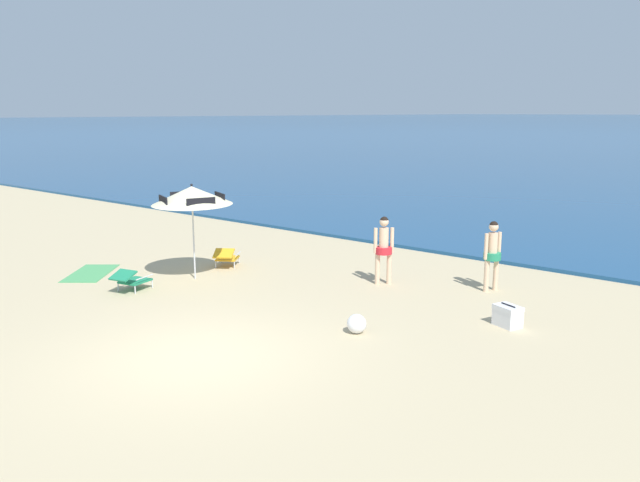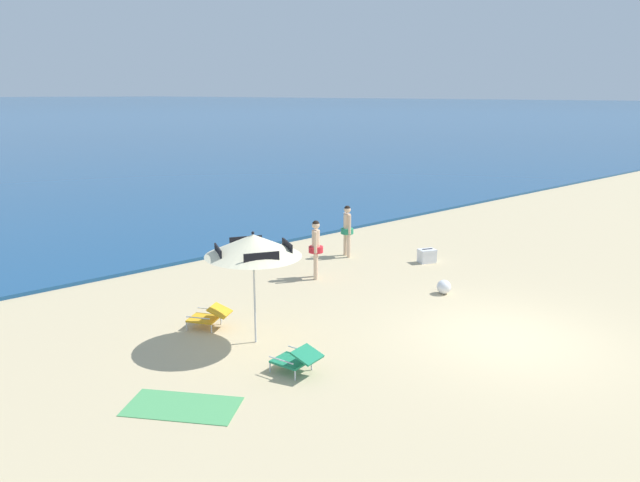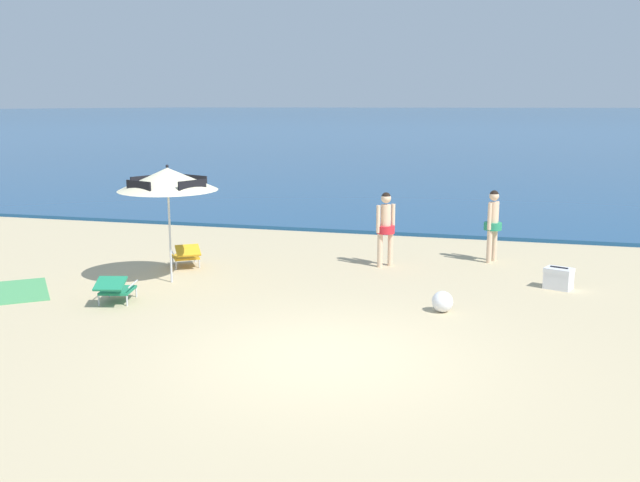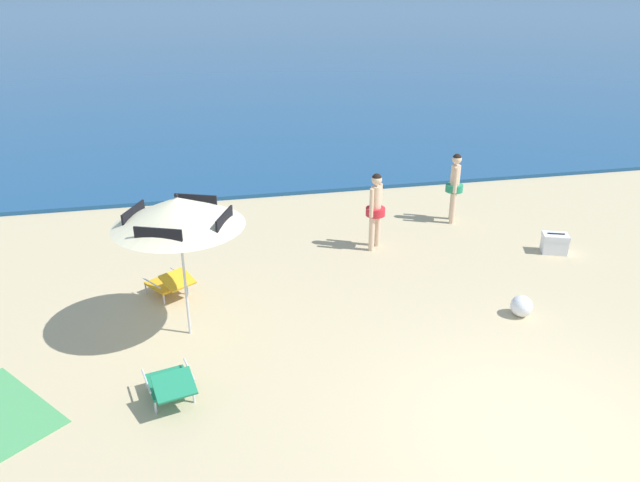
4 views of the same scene
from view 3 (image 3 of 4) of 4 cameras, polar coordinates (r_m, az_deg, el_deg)
name	(u,v)px [view 3 (image 3 of 4)]	position (r m, az deg, el deg)	size (l,w,h in m)	color
ground_plane	(326,356)	(9.91, 0.48, -9.25)	(800.00, 800.00, 0.00)	tan
ocean_water	(511,111)	(418.35, 15.16, 10.09)	(800.00, 800.00, 0.10)	navy
beach_umbrella_striped_main	(168,179)	(13.82, -12.17, 4.89)	(2.35, 2.35, 2.30)	silver
lounge_chair_under_umbrella	(186,255)	(15.35, -10.70, -1.08)	(0.92, 1.01, 0.51)	gold
lounge_chair_beside_umbrella	(115,288)	(12.86, -16.17, -3.65)	(0.72, 0.97, 0.51)	#1E7F56
person_standing_near_shore	(386,224)	(15.12, 5.31, 1.39)	(0.39, 0.39, 1.60)	beige
person_standing_beside	(493,221)	(15.96, 13.76, 1.60)	(0.39, 0.44, 1.59)	beige
cooler_box	(559,278)	(14.08, 18.65, -2.86)	(0.59, 0.51, 0.43)	white
beach_ball	(442,302)	(12.05, 9.83, -4.83)	(0.36, 0.36, 0.36)	white
beach_towel	(22,291)	(14.35, -22.89, -3.71)	(0.90, 1.80, 0.01)	#4C9E5B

